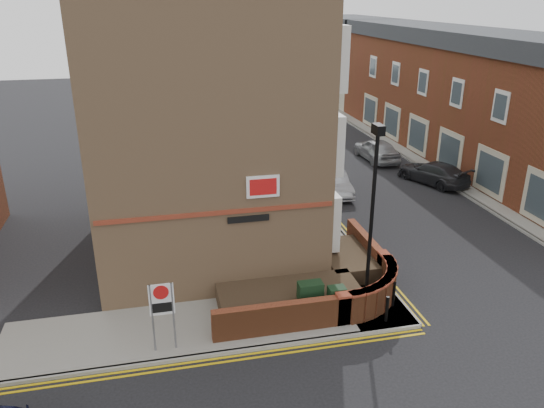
{
  "coord_description": "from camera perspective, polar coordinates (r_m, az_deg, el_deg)",
  "views": [
    {
      "loc": [
        -4.79,
        -12.97,
        9.94
      ],
      "look_at": [
        -0.96,
        4.0,
        3.06
      ],
      "focal_mm": 35.0,
      "sensor_mm": 36.0,
      "label": 1
    }
  ],
  "objects": [
    {
      "name": "tree_far",
      "position": [
        43.83,
        -3.85,
        14.95
      ],
      "size": [
        3.81,
        3.81,
        7.0
      ],
      "color": "#382B1E",
      "rests_on": "pavement_main"
    },
    {
      "name": "pavement_main",
      "position": [
        31.35,
        0.46,
        3.21
      ],
      "size": [
        2.0,
        32.0,
        0.12
      ],
      "primitive_type": "cube",
      "color": "gray",
      "rests_on": "ground"
    },
    {
      "name": "utility_cabinet_large",
      "position": [
        17.57,
        4.12,
        -10.14
      ],
      "size": [
        0.8,
        0.45,
        1.2
      ],
      "primitive_type": "cube",
      "color": "black",
      "rests_on": "pavement_corner"
    },
    {
      "name": "pavement_far",
      "position": [
        32.99,
        20.68,
        2.72
      ],
      "size": [
        4.0,
        40.0,
        0.12
      ],
      "primitive_type": "cube",
      "color": "gray",
      "rests_on": "ground"
    },
    {
      "name": "ground",
      "position": [
        17.03,
        6.34,
        -14.3
      ],
      "size": [
        120.0,
        120.0,
        0.0
      ],
      "primitive_type": "plane",
      "color": "black",
      "rests_on": "ground"
    },
    {
      "name": "garden_wall",
      "position": [
        19.0,
        3.89,
        -10.02
      ],
      "size": [
        6.8,
        6.0,
        1.2
      ],
      "primitive_type": null,
      "color": "brown",
      "rests_on": "ground"
    },
    {
      "name": "pavement_corner",
      "position": [
        17.57,
        -6.45,
        -12.81
      ],
      "size": [
        13.0,
        3.0,
        0.12
      ],
      "primitive_type": "cube",
      "color": "gray",
      "rests_on": "ground"
    },
    {
      "name": "tree_near",
      "position": [
        28.34,
        1.4,
        10.92
      ],
      "size": [
        3.64,
        3.65,
        6.7
      ],
      "color": "#382B1E",
      "rests_on": "pavement_main"
    },
    {
      "name": "lamppost",
      "position": [
        16.88,
        10.65,
        -1.81
      ],
      "size": [
        0.25,
        0.5,
        6.3
      ],
      "color": "black",
      "rests_on": "pavement_corner"
    },
    {
      "name": "kerb_side",
      "position": [
        16.35,
        -5.81,
        -15.72
      ],
      "size": [
        13.0,
        0.15,
        0.12
      ],
      "primitive_type": "cube",
      "color": "gray",
      "rests_on": "ground"
    },
    {
      "name": "yellow_lines_side",
      "position": [
        16.19,
        -5.68,
        -16.4
      ],
      "size": [
        13.0,
        0.28,
        0.01
      ],
      "primitive_type": "cube",
      "color": "gold",
      "rests_on": "ground"
    },
    {
      "name": "traffic_light_assembly",
      "position": [
        39.3,
        -1.99,
        11.07
      ],
      "size": [
        0.2,
        0.16,
        4.2
      ],
      "color": "black",
      "rests_on": "pavement_main"
    },
    {
      "name": "utility_cabinet_small",
      "position": [
        17.58,
        6.94,
        -10.43
      ],
      "size": [
        0.55,
        0.4,
        1.1
      ],
      "primitive_type": "cube",
      "color": "black",
      "rests_on": "pavement_corner"
    },
    {
      "name": "grey_car_far",
      "position": [
        31.22,
        16.95,
        3.26
      ],
      "size": [
        3.25,
        4.63,
        1.24
      ],
      "primitive_type": "imported",
      "rotation": [
        0.0,
        0.0,
        3.53
      ],
      "color": "#27282C",
      "rests_on": "ground"
    },
    {
      "name": "silver_car_far",
      "position": [
        34.78,
        11.21,
        5.77
      ],
      "size": [
        1.83,
        4.22,
        1.42
      ],
      "primitive_type": "imported",
      "rotation": [
        0.0,
        0.0,
        3.18
      ],
      "color": "#9C9FA3",
      "rests_on": "ground"
    },
    {
      "name": "kerb_main_near",
      "position": [
        31.58,
        2.23,
        3.33
      ],
      "size": [
        0.15,
        32.0,
        0.12
      ],
      "primitive_type": "cube",
      "color": "gray",
      "rests_on": "ground"
    },
    {
      "name": "far_terrace",
      "position": [
        36.12,
        20.15,
        10.89
      ],
      "size": [
        5.4,
        30.4,
        8.0
      ],
      "color": "brown",
      "rests_on": "ground"
    },
    {
      "name": "kerb_main_far",
      "position": [
        31.96,
        17.67,
        2.52
      ],
      "size": [
        0.15,
        40.0,
        0.12
      ],
      "primitive_type": "cube",
      "color": "gray",
      "rests_on": "ground"
    },
    {
      "name": "zone_sign",
      "position": [
        15.82,
        -11.75,
        -10.57
      ],
      "size": [
        0.72,
        0.07,
        2.2
      ],
      "color": "slate",
      "rests_on": "pavement_corner"
    },
    {
      "name": "silver_car_near",
      "position": [
        28.51,
        6.6,
        2.35
      ],
      "size": [
        1.5,
        3.83,
        1.24
      ],
      "primitive_type": "imported",
      "rotation": [
        0.0,
        0.0,
        -0.05
      ],
      "color": "#93949A",
      "rests_on": "ground"
    },
    {
      "name": "yellow_lines_main",
      "position": [
        31.66,
        2.66,
        3.27
      ],
      "size": [
        0.28,
        32.0,
        0.01
      ],
      "primitive_type": "cube",
      "color": "gold",
      "rests_on": "ground"
    },
    {
      "name": "far_terrace_cream",
      "position": [
        54.81,
        8.26,
        15.2
      ],
      "size": [
        5.4,
        12.4,
        8.0
      ],
      "color": "beige",
      "rests_on": "ground"
    },
    {
      "name": "tree_mid",
      "position": [
        35.98,
        -1.78,
        13.99
      ],
      "size": [
        4.03,
        4.03,
        7.42
      ],
      "color": "#382B1E",
      "rests_on": "pavement_main"
    },
    {
      "name": "corner_building",
      "position": [
        21.38,
        -7.44,
        11.4
      ],
      "size": [
        8.95,
        10.4,
        13.6
      ],
      "color": "tan",
      "rests_on": "ground"
    },
    {
      "name": "bollard_near",
      "position": [
        17.68,
        12.25,
        -10.98
      ],
      "size": [
        0.11,
        0.11,
        0.9
      ],
      "primitive_type": "cylinder",
      "color": "black",
      "rests_on": "pavement_corner"
    },
    {
      "name": "bollard_far",
      "position": [
        18.52,
        12.94,
        -9.42
      ],
      "size": [
        0.11,
        0.11,
        0.9
      ],
      "primitive_type": "cylinder",
      "color": "black",
      "rests_on": "pavement_corner"
    },
    {
      "name": "red_car_main",
      "position": [
        37.01,
        2.95,
        6.98
      ],
      "size": [
        3.61,
        4.98,
        1.26
      ],
      "primitive_type": "imported",
      "rotation": [
        0.0,
        0.0,
        -0.38
      ],
      "color": "maroon",
      "rests_on": "ground"
    }
  ]
}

